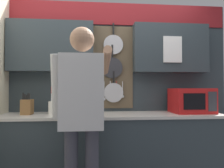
{
  "coord_description": "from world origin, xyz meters",
  "views": [
    {
      "loc": [
        -0.2,
        -2.33,
        1.22
      ],
      "look_at": [
        0.01,
        0.18,
        1.28
      ],
      "focal_mm": 32.0,
      "sensor_mm": 36.0,
      "label": 1
    }
  ],
  "objects": [
    {
      "name": "base_cabinet_counter",
      "position": [
        0.0,
        -0.0,
        0.46
      ],
      "size": [
        2.56,
        0.58,
        0.93
      ],
      "color": "#2D383D",
      "rests_on": "ground_plane"
    },
    {
      "name": "back_wall_unit",
      "position": [
        -0.0,
        0.26,
        1.44
      ],
      "size": [
        3.13,
        0.22,
        2.35
      ],
      "color": "#2D383D",
      "rests_on": "ground_plane"
    },
    {
      "name": "microwave",
      "position": [
        0.97,
        0.02,
        1.08
      ],
      "size": [
        0.46,
        0.36,
        0.3
      ],
      "color": "red",
      "rests_on": "base_cabinet_counter"
    },
    {
      "name": "knife_block",
      "position": [
        -0.97,
        0.02,
        1.02
      ],
      "size": [
        0.11,
        0.15,
        0.25
      ],
      "color": "brown",
      "rests_on": "base_cabinet_counter"
    },
    {
      "name": "utensil_crock",
      "position": [
        -0.68,
        0.02,
        1.02
      ],
      "size": [
        0.11,
        0.11,
        0.35
      ],
      "color": "white",
      "rests_on": "base_cabinet_counter"
    },
    {
      "name": "person",
      "position": [
        -0.32,
        -0.54,
        1.06
      ],
      "size": [
        0.54,
        0.68,
        1.77
      ],
      "color": "#383842",
      "rests_on": "ground_plane"
    }
  ]
}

